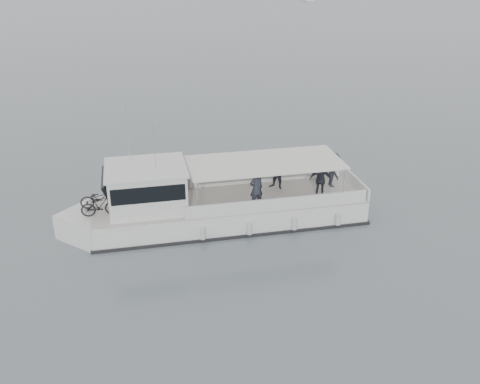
# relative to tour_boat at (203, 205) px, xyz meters

# --- Properties ---
(ground) EXTENTS (1400.00, 1400.00, 0.00)m
(ground) POSITION_rel_tour_boat_xyz_m (1.19, 0.05, -1.00)
(ground) COLOR slate
(ground) RESTS_ON ground
(tour_boat) EXTENTS (13.95, 8.47, 6.07)m
(tour_boat) POSITION_rel_tour_boat_xyz_m (0.00, 0.00, 0.00)
(tour_boat) COLOR white
(tour_boat) RESTS_ON ground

